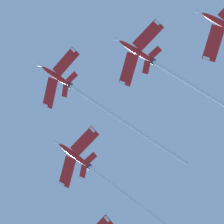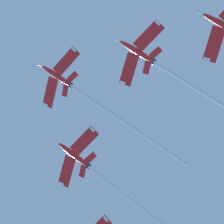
{
  "view_description": "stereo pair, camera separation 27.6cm",
  "coord_description": "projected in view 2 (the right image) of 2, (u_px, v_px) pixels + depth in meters",
  "views": [
    {
      "loc": [
        24.14,
        17.33,
        1.56
      ],
      "look_at": [
        1.08,
        35.2,
        127.64
      ],
      "focal_mm": 74.26,
      "sensor_mm": 36.0,
      "label": 1
    },
    {
      "loc": [
        23.98,
        17.12,
        1.56
      ],
      "look_at": [
        1.08,
        35.2,
        127.64
      ],
      "focal_mm": 74.26,
      "sensor_mm": 36.0,
      "label": 2
    }
  ],
  "objects": [
    {
      "name": "jet_right_wing",
      "position": [
        103.0,
        177.0,
        129.52
      ],
      "size": [
        19.89,
        49.21,
        27.58
      ],
      "color": "red"
    },
    {
      "name": "jet_left_wing",
      "position": [
        173.0,
        74.0,
        122.46
      ],
      "size": [
        19.91,
        50.99,
        28.32
      ],
      "color": "red"
    },
    {
      "name": "jet_lead",
      "position": [
        87.0,
        96.0,
        133.22
      ],
      "size": [
        19.8,
        47.52,
        28.71
      ],
      "color": "red"
    }
  ]
}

